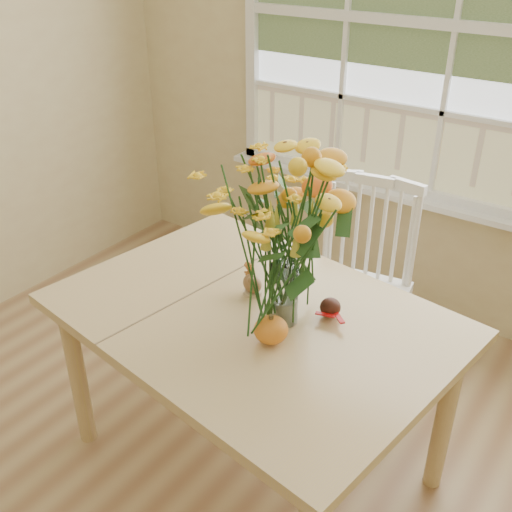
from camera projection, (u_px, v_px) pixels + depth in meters
The scene contains 8 objects.
wall_back at pixel (452, 69), 2.82m from camera, with size 4.00×0.02×2.70m, color #D1BB86.
window at pixel (455, 30), 2.70m from camera, with size 2.42×0.12×1.74m.
dining_table at pixel (253, 332), 2.18m from camera, with size 1.51×1.17×0.74m.
windsor_chair at pixel (360, 275), 2.75m from camera, with size 0.52×0.50×0.97m.
flower_vase at pixel (286, 237), 1.93m from camera, with size 0.46×0.46×0.55m.
pumpkin at pixel (271, 331), 1.97m from camera, with size 0.11×0.11×0.09m, color #C55C17.
turkey_figurine at pixel (252, 284), 2.22m from camera, with size 0.10×0.09×0.11m.
dark_gourd at pixel (330, 308), 2.10m from camera, with size 0.13×0.10×0.07m.
Camera 1 is at (0.92, -0.64, 1.97)m, focal length 42.00 mm.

